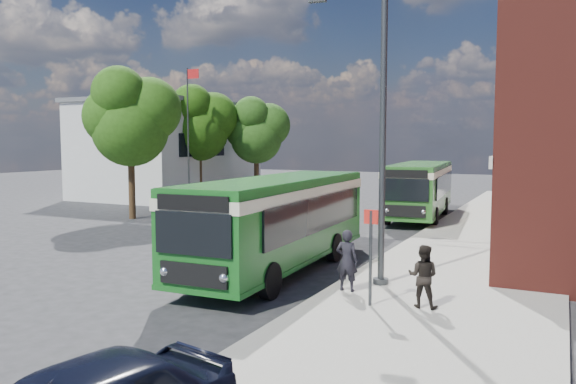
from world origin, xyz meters
The scene contains 14 objects.
ground centered at (0.00, 0.00, 0.00)m, with size 120.00×120.00×0.00m, color #29292B.
pavement centered at (7.00, 8.00, 0.07)m, with size 6.00×48.00×0.15m, color #9A978C.
kerb_line centered at (3.95, 8.00, 0.01)m, with size 0.12×48.00×0.01m, color beige.
white_building centered at (-18.00, 18.00, 3.66)m, with size 9.40×13.40×7.30m.
flagpole centered at (-12.45, 13.00, 4.94)m, with size 0.95×0.10×9.00m.
street_lamp centered at (4.84, -2.00, 4.79)m, with size 2.96×2.38×9.00m.
bus_stop_sign centered at (5.60, -4.20, 1.51)m, with size 0.35×0.08×2.52m.
bus_front centered at (1.57, -1.32, 1.83)m, with size 3.00×10.09×3.02m.
bus_rear centered at (2.64, 13.56, 1.83)m, with size 3.51×10.21×3.02m.
pedestrian_a centered at (4.60, -3.15, 0.98)m, with size 0.61×0.40×1.67m, color black.
pedestrian_b centered at (6.79, -3.77, 0.92)m, with size 0.75×0.58×1.54m, color black.
tree_left centered at (-11.36, 6.31, 5.55)m, with size 4.85×4.61×8.19m.
tree_mid centered at (-13.55, 15.73, 5.57)m, with size 4.86×4.62×8.21m.
tree_right centered at (-10.68, 18.89, 5.09)m, with size 4.45×4.23×7.51m.
Camera 1 is at (9.79, -17.21, 4.14)m, focal length 35.00 mm.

